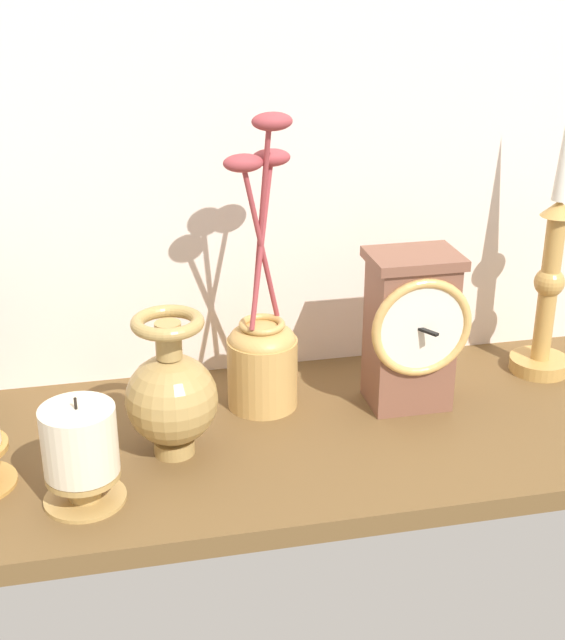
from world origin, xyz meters
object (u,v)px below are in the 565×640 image
mantel_clock (411,329)px  brass_vase_bulbous (171,394)px  pillar_candle_near_clock (81,452)px  candlestick_tall_left (550,274)px  brass_vase_jar (262,345)px

mantel_clock → brass_vase_bulbous: 29.56cm
mantel_clock → pillar_candle_near_clock: size_ratio=1.64×
brass_vase_bulbous → pillar_candle_near_clock: (-9.77, -7.20, -1.64)cm
candlestick_tall_left → brass_vase_jar: bearing=-177.7°
brass_vase_jar → pillar_candle_near_clock: bearing=-143.4°
pillar_candle_near_clock → brass_vase_bulbous: bearing=36.4°
mantel_clock → brass_vase_jar: (-17.30, 3.51, -1.98)cm
brass_vase_jar → mantel_clock: bearing=-11.5°
brass_vase_jar → pillar_candle_near_clock: (-21.44, -15.92, -2.34)cm
candlestick_tall_left → brass_vase_jar: candlestick_tall_left is taller
mantel_clock → brass_vase_bulbous: bearing=-169.8°
candlestick_tall_left → brass_vase_bulbous: (-49.07, -10.25, -6.16)cm
mantel_clock → brass_vase_bulbous: size_ratio=1.18×
mantel_clock → pillar_candle_near_clock: mantel_clock is taller
mantel_clock → brass_vase_jar: brass_vase_jar is taller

